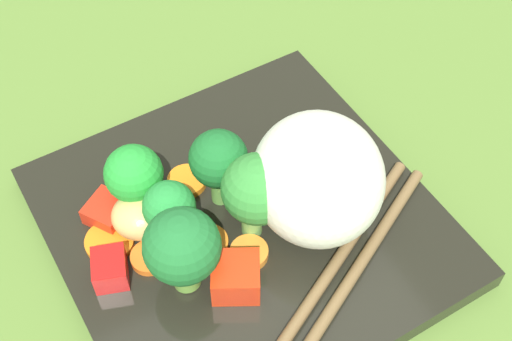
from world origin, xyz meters
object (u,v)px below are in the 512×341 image
rice_mound (318,179)px  chopstick_pair (332,288)px  broccoli_floret_2 (169,207)px  carrot_slice_0 (110,242)px  square_plate (245,225)px

rice_mound → chopstick_pair: size_ratio=0.45×
broccoli_floret_2 → carrot_slice_0: bearing=164.8°
broccoli_floret_2 → square_plate: bearing=-15.6°
square_plate → carrot_slice_0: 8.88cm
square_plate → chopstick_pair: size_ratio=1.19×
broccoli_floret_2 → rice_mound: bearing=-19.7°
carrot_slice_0 → square_plate: bearing=-15.4°
rice_mound → chopstick_pair: (-1.89, -5.38, -3.56)cm
square_plate → rice_mound: (4.18, -1.86, 4.72)cm
rice_mound → broccoli_floret_2: size_ratio=1.98×
broccoli_floret_2 → chopstick_pair: size_ratio=0.23×
chopstick_pair → broccoli_floret_2: bearing=99.6°
square_plate → rice_mound: size_ratio=2.64×
square_plate → broccoli_floret_2: size_ratio=5.22×
chopstick_pair → rice_mound: bearing=41.4°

